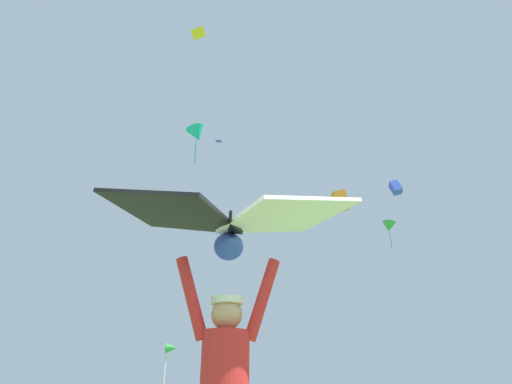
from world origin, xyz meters
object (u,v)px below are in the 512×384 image
distant_kite_teal_low_left (197,134)px  distant_kite_blue_mid_left (219,141)px  distant_kite_orange_low_right (340,201)px  marker_flag (170,355)px  distant_kite_green_far_center (389,227)px  distant_kite_blue_overhead_distant (396,188)px  held_stunt_kite (230,220)px  distant_kite_yellow_high_left (198,33)px

distant_kite_teal_low_left → distant_kite_blue_mid_left: 11.80m
distant_kite_teal_low_left → distant_kite_orange_low_right: 7.83m
distant_kite_orange_low_right → marker_flag: size_ratio=0.55×
distant_kite_blue_mid_left → distant_kite_green_far_center: 17.64m
marker_flag → distant_kite_orange_low_right: bearing=58.1°
distant_kite_orange_low_right → distant_kite_blue_mid_left: bearing=141.7°
distant_kite_blue_overhead_distant → distant_kite_orange_low_right: size_ratio=0.79×
held_stunt_kite → distant_kite_teal_low_left: bearing=112.3°
held_stunt_kite → marker_flag: held_stunt_kite is taller
held_stunt_kite → distant_kite_teal_low_left: 16.89m
held_stunt_kite → distant_kite_blue_mid_left: size_ratio=3.07×
held_stunt_kite → distant_kite_yellow_high_left: 18.45m
distant_kite_yellow_high_left → distant_kite_green_far_center: bearing=64.3°
distant_kite_blue_mid_left → distant_kite_orange_low_right: distant_kite_blue_mid_left is taller
distant_kite_blue_mid_left → distant_kite_yellow_high_left: bearing=-78.8°
held_stunt_kite → distant_kite_blue_overhead_distant: size_ratio=2.20×
distant_kite_teal_low_left → distant_kite_blue_overhead_distant: 11.15m
distant_kite_blue_overhead_distant → distant_kite_green_far_center: size_ratio=0.32×
distant_kite_teal_low_left → distant_kite_blue_overhead_distant: bearing=28.2°
marker_flag → distant_kite_blue_overhead_distant: bearing=51.5°
distant_kite_orange_low_right → held_stunt_kite: bearing=-95.4°
distant_kite_teal_low_left → distant_kite_yellow_high_left: distant_kite_yellow_high_left is taller
marker_flag → distant_kite_blue_mid_left: bearing=103.5°
distant_kite_green_far_center → distant_kite_yellow_high_left: bearing=-115.7°
distant_kite_teal_low_left → distant_kite_orange_low_right: (6.64, 3.07, -2.78)m
distant_kite_green_far_center → distant_kite_blue_mid_left: bearing=-141.0°
distant_kite_blue_mid_left → distant_kite_yellow_high_left: 12.33m
distant_kite_blue_mid_left → distant_kite_teal_low_left: bearing=-79.0°
distant_kite_orange_low_right → distant_kite_teal_low_left: bearing=-155.2°
marker_flag → distant_kite_green_far_center: bearing=69.1°
distant_kite_orange_low_right → marker_flag: distant_kite_orange_low_right is taller
distant_kite_teal_low_left → distant_kite_yellow_high_left: (0.46, -2.13, 4.47)m
distant_kite_yellow_high_left → distant_kite_orange_low_right: (6.18, 5.21, -7.25)m
distant_kite_orange_low_right → distant_kite_blue_overhead_distant: bearing=34.8°
held_stunt_kite → distant_kite_teal_low_left: size_ratio=0.91×
held_stunt_kite → distant_kite_yellow_high_left: distant_kite_yellow_high_left is taller
distant_kite_teal_low_left → marker_flag: size_ratio=1.05×
distant_kite_yellow_high_left → marker_flag: size_ratio=0.43×
distant_kite_blue_overhead_distant → distant_kite_green_far_center: bearing=83.8°
marker_flag → distant_kite_yellow_high_left: bearing=112.7°
distant_kite_yellow_high_left → distant_kite_orange_low_right: bearing=40.1°
distant_kite_green_far_center → marker_flag: bearing=-110.9°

